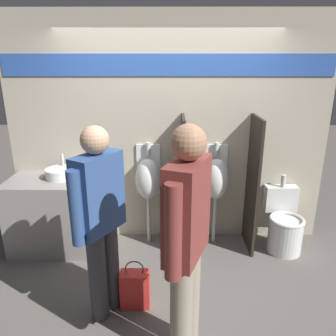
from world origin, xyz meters
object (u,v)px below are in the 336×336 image
(toilet, at_px, (284,226))
(cell_phone, at_px, (81,183))
(sink_basin, at_px, (61,173))
(urinal_near_counter, at_px, (148,179))
(person_in_vest, at_px, (187,239))
(person_with_lanyard, at_px, (100,217))
(shopping_bag, at_px, (135,289))
(urinal_far, at_px, (216,179))

(toilet, bearing_deg, cell_phone, -177.16)
(sink_basin, height_order, urinal_near_counter, urinal_near_counter)
(cell_phone, xyz_separation_m, person_in_vest, (1.10, -1.37, 0.12))
(cell_phone, distance_m, toilet, 2.41)
(cell_phone, relative_size, person_with_lanyard, 0.08)
(toilet, height_order, person_with_lanyard, person_with_lanyard)
(sink_basin, distance_m, urinal_near_counter, 1.01)
(sink_basin, relative_size, shopping_bag, 0.70)
(sink_basin, xyz_separation_m, toilet, (2.62, -0.07, -0.63))
(toilet, bearing_deg, sink_basin, 178.51)
(urinal_near_counter, relative_size, person_with_lanyard, 0.73)
(urinal_near_counter, bearing_deg, toilet, -5.91)
(urinal_near_counter, xyz_separation_m, urinal_far, (0.81, 0.00, 0.00))
(person_in_vest, bearing_deg, toilet, -18.54)
(urinal_far, bearing_deg, sink_basin, -176.86)
(urinal_near_counter, height_order, urinal_far, same)
(urinal_near_counter, bearing_deg, cell_phone, -158.58)
(urinal_near_counter, bearing_deg, person_with_lanyard, -104.53)
(sink_basin, xyz_separation_m, urinal_far, (1.81, 0.10, -0.10))
(person_in_vest, xyz_separation_m, person_with_lanyard, (-0.69, 0.44, -0.05))
(urinal_far, relative_size, toilet, 1.44)
(toilet, xyz_separation_m, person_with_lanyard, (-1.93, -1.05, 0.64))
(cell_phone, height_order, person_in_vest, person_in_vest)
(urinal_near_counter, xyz_separation_m, shopping_bag, (-0.06, -1.15, -0.65))
(cell_phone, height_order, urinal_near_counter, urinal_near_counter)
(shopping_bag, bearing_deg, person_in_vest, -49.04)
(toilet, distance_m, shopping_bag, 1.95)
(sink_basin, xyz_separation_m, person_in_vest, (1.37, -1.55, 0.06))
(sink_basin, height_order, toilet, sink_basin)
(cell_phone, distance_m, person_in_vest, 1.76)
(sink_basin, height_order, cell_phone, sink_basin)
(toilet, xyz_separation_m, person_in_vest, (-1.24, -1.49, 0.70))
(person_in_vest, bearing_deg, urinal_far, 6.66)
(cell_phone, bearing_deg, shopping_bag, -52.70)
(cell_phone, bearing_deg, urinal_far, 10.49)
(cell_phone, xyz_separation_m, person_with_lanyard, (0.41, -0.93, 0.06))
(cell_phone, xyz_separation_m, urinal_far, (1.53, 0.28, -0.05))
(toilet, relative_size, shopping_bag, 1.80)
(sink_basin, distance_m, urinal_far, 1.81)
(toilet, bearing_deg, person_with_lanyard, -151.53)
(person_with_lanyard, bearing_deg, cell_phone, 54.86)
(urinal_near_counter, height_order, person_with_lanyard, person_with_lanyard)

